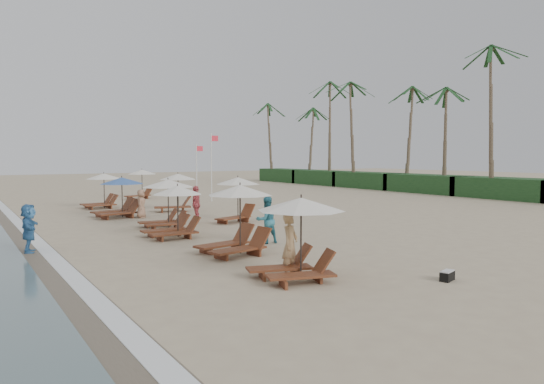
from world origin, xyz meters
TOP-DOWN VIEW (x-y plane):
  - ground at (0.00, 0.00)m, footprint 160.00×160.00m
  - foam_line at (-11.20, 10.00)m, footprint 0.50×140.00m
  - shrub_hedge at (22.00, 14.50)m, footprint 3.20×53.00m
  - palm_row at (21.91, 15.40)m, footprint 7.00×52.00m
  - lounger_station_0 at (-6.23, -4.71)m, footprint 2.56×2.38m
  - lounger_station_1 at (-5.98, -0.80)m, footprint 2.63×2.23m
  - lounger_station_2 at (-6.43, 3.56)m, footprint 2.41×2.04m
  - lounger_station_3 at (-5.69, 6.38)m, footprint 2.51×2.38m
  - lounger_station_4 at (-6.46, 11.45)m, footprint 2.79×2.36m
  - lounger_station_5 at (-6.04, 16.66)m, footprint 2.55×2.25m
  - inland_station_0 at (-2.01, 6.34)m, footprint 2.70×2.24m
  - inland_station_1 at (-2.69, 12.60)m, footprint 2.85×2.24m
  - inland_station_2 at (-1.73, 22.21)m, footprint 2.74×2.24m
  - beachgoer_near at (-6.02, -4.17)m, footprint 0.75×0.68m
  - beachgoer_mid_a at (-3.95, 0.38)m, footprint 0.90×0.72m
  - beachgoer_far_a at (-3.73, 7.29)m, footprint 1.00×1.12m
  - beachgoer_far_b at (-5.46, 10.49)m, footprint 0.79×0.88m
  - waterline_walker at (-11.72, 3.25)m, footprint 0.77×1.61m
  - duffel_bag at (-2.92, -7.00)m, footprint 0.54×0.37m
  - flag_pole_near at (1.90, 17.12)m, footprint 0.59×0.08m
  - flag_pole_far at (2.44, 20.90)m, footprint 0.60×0.08m

SIDE VIEW (x-z plane):
  - ground at x=0.00m, z-range 0.00..0.00m
  - foam_line at x=-11.20m, z-range 0.00..0.02m
  - duffel_bag at x=-2.92m, z-range 0.00..0.27m
  - beachgoer_far_b at x=-5.46m, z-range 0.00..1.52m
  - shrub_hedge at x=22.00m, z-range 0.00..1.60m
  - waterline_walker at x=-11.72m, z-range 0.00..1.67m
  - beachgoer_near at x=-6.02m, z-range 0.00..1.71m
  - beachgoer_mid_a at x=-3.95m, z-range 0.00..1.77m
  - beachgoer_far_a at x=-3.73m, z-range 0.00..1.83m
  - lounger_station_2 at x=-6.43m, z-range -0.03..2.06m
  - lounger_station_4 at x=-6.46m, z-range -0.03..2.11m
  - lounger_station_5 at x=-6.04m, z-range 0.03..2.22m
  - lounger_station_1 at x=-5.98m, z-range -0.04..2.29m
  - lounger_station_0 at x=-6.23m, z-range 0.13..2.32m
  - lounger_station_3 at x=-5.69m, z-range 0.15..2.36m
  - inland_station_1 at x=-2.69m, z-range 0.19..2.42m
  - inland_station_2 at x=-1.73m, z-range 0.25..2.48m
  - inland_station_0 at x=-2.01m, z-range 0.28..2.50m
  - flag_pole_far at x=2.44m, z-range 0.24..4.50m
  - flag_pole_near at x=1.90m, z-range 0.25..5.19m
  - palm_row at x=21.91m, z-range 3.76..16.06m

